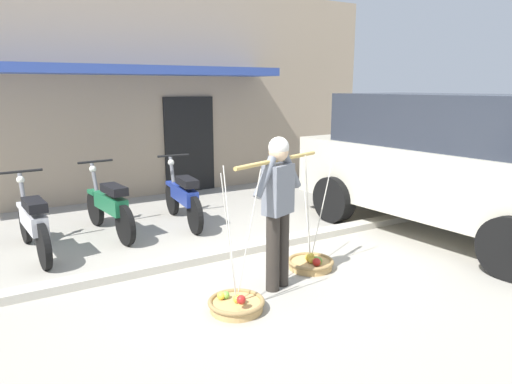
# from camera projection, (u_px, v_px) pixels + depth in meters

# --- Properties ---
(ground_plane) EXTENTS (90.00, 90.00, 0.00)m
(ground_plane) POSITION_uv_depth(u_px,v_px,m) (251.00, 274.00, 5.61)
(ground_plane) COLOR #9E998C
(sidewalk_curb) EXTENTS (20.00, 0.24, 0.10)m
(sidewalk_curb) POSITION_uv_depth(u_px,v_px,m) (224.00, 253.00, 6.18)
(sidewalk_curb) COLOR #BAB4A5
(sidewalk_curb) RESTS_ON ground
(fruit_vendor) EXTENTS (1.34, 0.55, 1.70)m
(fruit_vendor) POSITION_uv_depth(u_px,v_px,m) (278.00, 203.00, 5.03)
(fruit_vendor) COLOR #2D2823
(fruit_vendor) RESTS_ON ground
(fruit_basket_left_side) EXTENTS (0.58, 0.58, 1.45)m
(fruit_basket_left_side) POSITION_uv_depth(u_px,v_px,m) (236.00, 303.00, 4.69)
(fruit_basket_left_side) COLOR tan
(fruit_basket_left_side) RESTS_ON ground
(fruit_basket_right_side) EXTENTS (0.58, 0.58, 1.45)m
(fruit_basket_right_side) POSITION_uv_depth(u_px,v_px,m) (311.00, 263.00, 5.77)
(fruit_basket_right_side) COLOR tan
(fruit_basket_right_side) RESTS_ON ground
(motorcycle_nearest_shop) EXTENTS (0.54, 1.82, 1.09)m
(motorcycle_nearest_shop) POSITION_uv_depth(u_px,v_px,m) (33.00, 223.00, 6.14)
(motorcycle_nearest_shop) COLOR black
(motorcycle_nearest_shop) RESTS_ON ground
(motorcycle_second_in_row) EXTENTS (0.54, 1.82, 1.09)m
(motorcycle_second_in_row) POSITION_uv_depth(u_px,v_px,m) (109.00, 206.00, 7.00)
(motorcycle_second_in_row) COLOR black
(motorcycle_second_in_row) RESTS_ON ground
(motorcycle_third_in_row) EXTENTS (0.54, 1.82, 1.09)m
(motorcycle_third_in_row) POSITION_uv_depth(u_px,v_px,m) (183.00, 197.00, 7.58)
(motorcycle_third_in_row) COLOR black
(motorcycle_third_in_row) RESTS_ON ground
(parked_truck) EXTENTS (2.42, 4.92, 2.10)m
(parked_truck) POSITION_uv_depth(u_px,v_px,m) (453.00, 161.00, 6.91)
(parked_truck) COLOR beige
(parked_truck) RESTS_ON ground
(storefront_building) EXTENTS (13.00, 6.00, 4.20)m
(storefront_building) POSITION_uv_depth(u_px,v_px,m) (67.00, 91.00, 10.76)
(storefront_building) COLOR tan
(storefront_building) RESTS_ON ground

